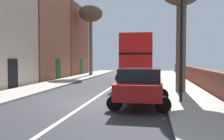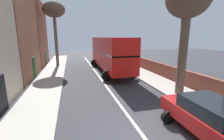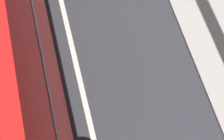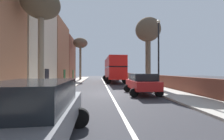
% 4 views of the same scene
% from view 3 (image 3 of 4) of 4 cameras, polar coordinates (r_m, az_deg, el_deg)
% --- Properties ---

